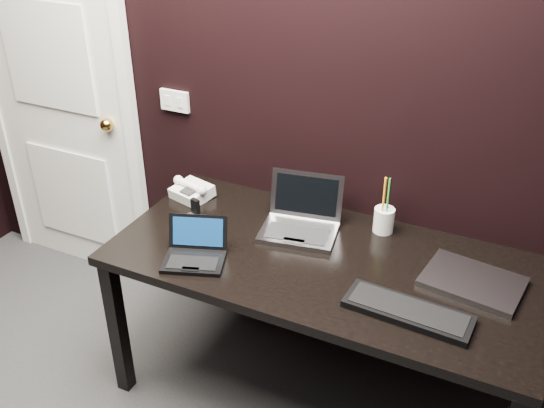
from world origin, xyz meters
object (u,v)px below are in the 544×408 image
at_px(door, 57,94).
at_px(silver_laptop, 301,222).
at_px(desk_phone, 192,191).
at_px(ext_keyboard, 408,311).
at_px(desk, 322,274).
at_px(closed_laptop, 473,282).
at_px(pen_cup, 384,219).
at_px(netbook, 195,253).
at_px(mobile_phone, 195,211).

height_order(door, silver_laptop, door).
bearing_deg(desk_phone, ext_keyboard, -18.80).
xyz_separation_m(desk, closed_laptop, (0.56, 0.08, 0.09)).
relative_size(silver_laptop, pen_cup, 1.41).
distance_m(ext_keyboard, closed_laptop, 0.32).
height_order(door, netbook, door).
relative_size(door, netbook, 7.31).
relative_size(closed_laptop, desk_phone, 1.85).
xyz_separation_m(door, desk, (1.65, -0.38, -0.38)).
bearing_deg(closed_laptop, door, 172.42).
relative_size(door, silver_laptop, 5.98).
height_order(door, mobile_phone, door).
height_order(closed_laptop, pen_cup, pen_cup).
xyz_separation_m(closed_laptop, mobile_phone, (-1.19, -0.03, 0.02)).
bearing_deg(netbook, desk, 26.64).
relative_size(desk, silver_laptop, 4.75).
relative_size(door, desk, 1.26).
distance_m(ext_keyboard, pen_cup, 0.54).
bearing_deg(silver_laptop, mobile_phone, -167.65).
relative_size(silver_laptop, closed_laptop, 0.93).
height_order(netbook, ext_keyboard, netbook).
bearing_deg(ext_keyboard, door, 164.50).
bearing_deg(desk, desk_phone, 165.32).
height_order(desk, silver_laptop, silver_laptop).
xyz_separation_m(desk, silver_laptop, (-0.16, 0.15, 0.12)).
distance_m(netbook, pen_cup, 0.80).
relative_size(desk, closed_laptop, 4.43).
relative_size(desk, pen_cup, 6.69).
height_order(netbook, silver_laptop, silver_laptop).
bearing_deg(closed_laptop, silver_laptop, 174.51).
relative_size(desk, ext_keyboard, 3.76).
bearing_deg(desk_phone, mobile_phone, -53.25).
xyz_separation_m(door, desk_phone, (0.92, -0.18, -0.27)).
distance_m(netbook, closed_laptop, 1.06).
bearing_deg(pen_cup, mobile_phone, -162.47).
height_order(ext_keyboard, closed_laptop, ext_keyboard).
height_order(desk, ext_keyboard, ext_keyboard).
bearing_deg(closed_laptop, mobile_phone, -178.48).
bearing_deg(mobile_phone, desk_phone, 126.75).
bearing_deg(netbook, mobile_phone, 121.96).
relative_size(netbook, pen_cup, 1.15).
bearing_deg(desk, mobile_phone, 175.51).
relative_size(desk, netbook, 5.81).
bearing_deg(silver_laptop, netbook, -127.61).
bearing_deg(pen_cup, door, 177.48).
xyz_separation_m(ext_keyboard, closed_laptop, (0.17, 0.27, -0.00)).
bearing_deg(closed_laptop, pen_cup, 152.19).
height_order(door, desk_phone, door).
relative_size(desk_phone, pen_cup, 0.82).
relative_size(netbook, ext_keyboard, 0.65).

